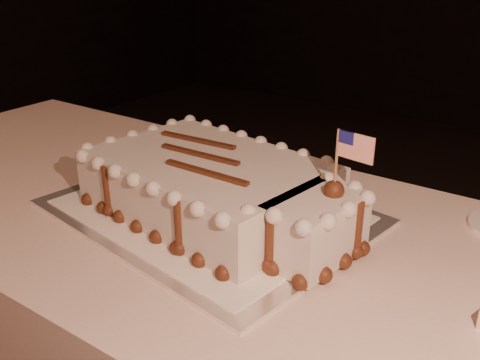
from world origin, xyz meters
The scene contains 3 objects.
cake_board centered at (-0.17, 0.61, 0.75)m, with size 0.62×0.47×0.01m, color white.
doily centered at (-0.17, 0.61, 0.76)m, with size 0.56×0.42×0.00m, color white.
sheet_cake centered at (-0.14, 0.61, 0.82)m, with size 0.61×0.40×0.23m.
Camera 1 is at (0.45, -0.16, 1.26)m, focal length 40.00 mm.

